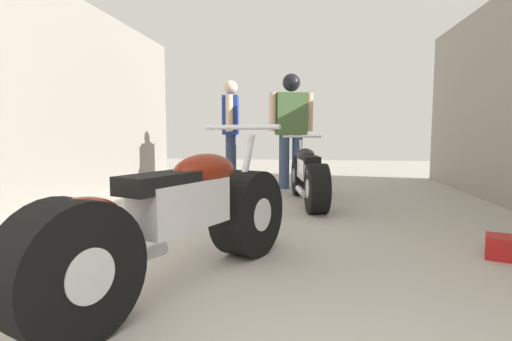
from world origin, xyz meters
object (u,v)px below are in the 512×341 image
motorcycle_black_naked (308,176)px  mechanic_in_blue (231,126)px  mechanic_with_helmet (291,120)px  motorcycle_maroon_cruiser (178,223)px

motorcycle_black_naked → mechanic_in_blue: 2.26m
motorcycle_black_naked → mechanic_in_blue: bearing=127.7°
mechanic_in_blue → mechanic_with_helmet: mechanic_with_helmet is taller
mechanic_in_blue → mechanic_with_helmet: size_ratio=0.98×
motorcycle_maroon_cruiser → motorcycle_black_naked: 2.94m
motorcycle_maroon_cruiser → mechanic_in_blue: (-0.58, 4.55, 0.61)m
mechanic_in_blue → mechanic_with_helmet: (1.05, -0.40, 0.08)m
motorcycle_maroon_cruiser → motorcycle_black_naked: motorcycle_maroon_cruiser is taller
motorcycle_black_naked → mechanic_in_blue: mechanic_in_blue is taller
motorcycle_maroon_cruiser → motorcycle_black_naked: (0.75, 2.84, -0.04)m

